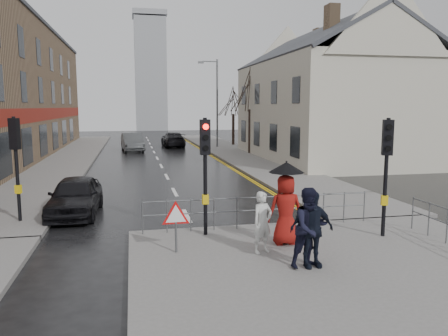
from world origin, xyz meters
name	(u,v)px	position (x,y,z in m)	size (l,w,h in m)	color
ground	(200,241)	(0.00, 0.00, 0.00)	(120.00, 120.00, 0.00)	black
near_pavement	(356,277)	(3.00, -3.50, 0.07)	(10.00, 9.00, 0.14)	#605E5B
left_pavement	(70,156)	(-6.50, 23.00, 0.07)	(4.00, 44.00, 0.14)	#605E5B
right_pavement	(230,150)	(6.50, 25.00, 0.07)	(4.00, 40.00, 0.14)	#605E5B
pavement_bridge_right	(355,206)	(6.50, 3.00, 0.07)	(4.00, 4.20, 0.14)	#605E5B
building_right_cream	(324,94)	(12.00, 18.00, 4.78)	(9.00, 16.40, 10.10)	#BBB6A3
church_tower	(151,75)	(1.50, 62.00, 9.00)	(5.00, 5.00, 18.00)	gray
traffic_signal_near_left	(205,156)	(0.20, 0.20, 2.46)	(0.28, 0.27, 3.40)	black
traffic_signal_near_right	(387,156)	(5.20, -1.00, 2.46)	(0.34, 0.33, 3.40)	black
traffic_signal_far_left	(16,150)	(-5.50, 3.00, 2.46)	(0.34, 0.33, 3.40)	black
guard_railing_front	(259,205)	(1.95, 0.60, 0.86)	(7.14, 0.04, 1.00)	#595B5E
warning_sign	(176,218)	(-0.80, -1.21, 1.04)	(0.80, 0.07, 1.35)	#595B5E
street_lamp	(215,97)	(5.82, 28.00, 4.71)	(1.83, 0.25, 8.00)	#595B5E
tree_near	(250,90)	(7.50, 22.00, 5.14)	(2.40, 2.40, 6.58)	black
tree_far	(233,101)	(8.00, 30.00, 4.42)	(2.40, 2.40, 5.64)	black
pedestrian_a	(262,222)	(1.36, -1.67, 0.93)	(0.58, 0.38, 1.58)	silver
pedestrian_b	(310,228)	(2.13, -2.87, 1.08)	(0.91, 0.71, 1.88)	black
pedestrian_with_umbrella	(286,202)	(2.17, -1.14, 1.32)	(0.96, 0.96, 2.25)	maroon
pedestrian_d	(312,229)	(2.18, -2.86, 1.04)	(1.05, 0.44, 1.80)	black
car_parked	(75,196)	(-3.87, 4.00, 0.69)	(1.63, 4.06, 1.38)	black
car_mid	(132,142)	(-1.79, 26.84, 0.79)	(1.66, 4.77, 1.57)	#3D3F41
car_far	(173,139)	(2.07, 30.23, 0.71)	(1.98, 4.87, 1.41)	black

